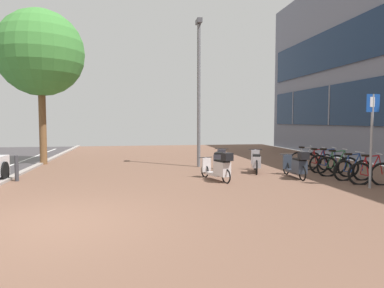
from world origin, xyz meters
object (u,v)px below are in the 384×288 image
object	(u,v)px
scooter_near	(256,162)
parking_sign	(372,131)
bicycle_rack_01	(353,170)
street_tree	(41,53)
bicycle_rack_03	(328,164)
bicycle_rack_05	(306,159)
bollard_far	(17,168)
scooter_extra	(297,166)
bicycle_rack_04	(318,162)
bicycle_rack_00	(371,173)
lamp_post	(199,86)
bicycle_rack_02	(338,166)
scooter_mid	(219,161)
scooter_far	(219,168)

from	to	relation	value
scooter_near	parking_sign	bearing A→B (deg)	-57.67
bicycle_rack_01	street_tree	world-z (taller)	street_tree
scooter_near	bicycle_rack_03	bearing A→B (deg)	-13.23
bicycle_rack_05	bollard_far	world-z (taller)	bicycle_rack_05
bollard_far	scooter_extra	bearing A→B (deg)	-6.42
bicycle_rack_04	bicycle_rack_00	bearing A→B (deg)	-91.90
lamp_post	street_tree	world-z (taller)	street_tree
parking_sign	bicycle_rack_02	bearing A→B (deg)	82.10
scooter_mid	bollard_far	world-z (taller)	scooter_mid
bicycle_rack_02	bicycle_rack_05	world-z (taller)	bicycle_rack_02
scooter_near	scooter_mid	bearing A→B (deg)	168.59
lamp_post	bicycle_rack_05	bearing A→B (deg)	-12.45
bicycle_rack_05	scooter_near	bearing A→B (deg)	-158.75
parking_sign	bicycle_rack_01	bearing A→B (deg)	75.55
bollard_far	bicycle_rack_04	bearing A→B (deg)	3.34
bollard_far	parking_sign	bearing A→B (deg)	-15.99
scooter_mid	bollard_far	xyz separation A→B (m)	(-6.80, -0.71, -0.01)
scooter_far	street_tree	size ratio (longest dim) A/B	0.25
bicycle_rack_04	bollard_far	bearing A→B (deg)	-176.66
bicycle_rack_01	bicycle_rack_05	world-z (taller)	bicycle_rack_01
parking_sign	scooter_extra	bearing A→B (deg)	123.02
bicycle_rack_02	scooter_extra	xyz separation A→B (m)	(-1.53, -0.08, 0.08)
bicycle_rack_04	bollard_far	size ratio (longest dim) A/B	1.52
bicycle_rack_03	scooter_near	world-z (taller)	bicycle_rack_03
bicycle_rack_00	bicycle_rack_03	size ratio (longest dim) A/B	0.98
lamp_post	bicycle_rack_00	bearing A→B (deg)	-48.55
scooter_extra	scooter_mid	bearing A→B (deg)	142.16
scooter_extra	bollard_far	xyz separation A→B (m)	(-9.02, 1.02, -0.02)
bicycle_rack_01	bicycle_rack_05	size ratio (longest dim) A/B	1.10
bicycle_rack_00	scooter_far	xyz separation A→B (m)	(-4.30, 1.41, 0.08)
bicycle_rack_03	street_tree	bearing A→B (deg)	157.55
scooter_mid	scooter_far	size ratio (longest dim) A/B	1.06
scooter_near	lamp_post	xyz separation A→B (m)	(-1.79, 1.92, 2.95)
bicycle_rack_04	bicycle_rack_05	distance (m)	0.79
scooter_extra	scooter_near	bearing A→B (deg)	121.40
bicycle_rack_02	bicycle_rack_04	world-z (taller)	bicycle_rack_02
bicycle_rack_00	scooter_near	world-z (taller)	bicycle_rack_00
bicycle_rack_00	bicycle_rack_02	bearing A→B (deg)	93.06
bicycle_rack_01	scooter_near	xyz separation A→B (m)	(-2.46, 2.16, 0.05)
bicycle_rack_02	street_tree	world-z (taller)	street_tree
bicycle_rack_01	lamp_post	xyz separation A→B (m)	(-4.25, 4.08, 3.00)
scooter_extra	bollard_far	distance (m)	9.08
scooter_far	bicycle_rack_02	bearing A→B (deg)	2.19
bicycle_rack_02	bicycle_rack_01	bearing A→B (deg)	-87.36
bicycle_rack_04	parking_sign	world-z (taller)	parking_sign
bicycle_rack_01	street_tree	distance (m)	13.20
scooter_near	street_tree	size ratio (longest dim) A/B	0.25
bicycle_rack_02	lamp_post	size ratio (longest dim) A/B	0.23
parking_sign	lamp_post	size ratio (longest dim) A/B	0.44
scooter_extra	street_tree	distance (m)	11.57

